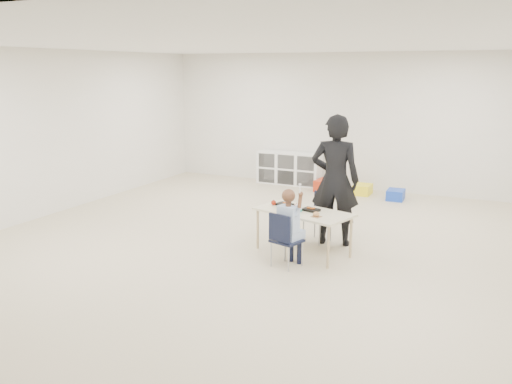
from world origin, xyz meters
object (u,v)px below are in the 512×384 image
at_px(table, 303,232).
at_px(chair_near, 287,239).
at_px(adult, 335,180).
at_px(child, 287,224).
at_px(cubby_shelf, 289,168).

height_order(table, chair_near, chair_near).
distance_m(chair_near, adult, 1.30).
relative_size(table, child, 1.27).
bearing_deg(cubby_shelf, adult, -59.19).
distance_m(chair_near, cubby_shelf, 5.06).
height_order(table, adult, adult).
xyz_separation_m(table, chair_near, (-0.01, -0.57, 0.06)).
height_order(table, child, child).
relative_size(chair_near, child, 0.63).
xyz_separation_m(chair_near, cubby_shelf, (-1.87, 4.71, -0.01)).
distance_m(table, chair_near, 0.57).
bearing_deg(chair_near, cubby_shelf, 127.77).
xyz_separation_m(table, child, (-0.01, -0.57, 0.26)).
xyz_separation_m(child, adult, (0.26, 1.14, 0.37)).
bearing_deg(child, adult, 93.31).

